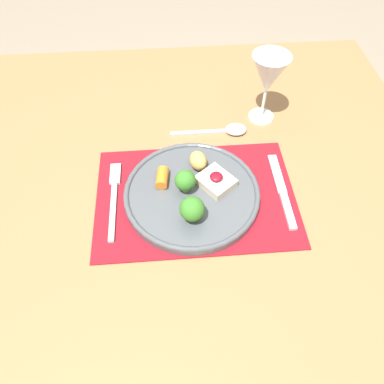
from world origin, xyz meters
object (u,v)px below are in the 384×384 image
fork (114,194)px  dinner_plate (192,193)px  knife (283,195)px  wine_glass_near (268,76)px  spoon (228,130)px

fork → dinner_plate: bearing=-4.2°
dinner_plate → fork: 0.17m
fork → knife: (0.37, -0.03, 0.00)m
dinner_plate → wine_glass_near: (0.20, 0.26, 0.11)m
dinner_plate → wine_glass_near: wine_glass_near is taller
dinner_plate → spoon: dinner_plate is taller
dinner_plate → wine_glass_near: bearing=51.5°
knife → spoon: (-0.09, 0.22, 0.00)m
spoon → fork: bearing=-146.0°
spoon → wine_glass_near: 0.16m
fork → knife: size_ratio=1.00×
wine_glass_near → spoon: bearing=-152.5°
dinner_plate → fork: (-0.17, 0.02, -0.01)m
fork → spoon: (0.28, 0.19, 0.00)m
fork → spoon: 0.34m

